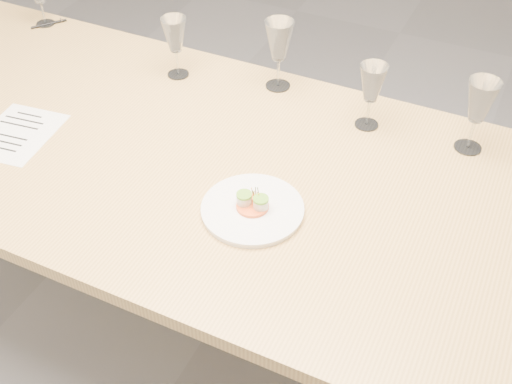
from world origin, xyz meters
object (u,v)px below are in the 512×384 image
at_px(ballpoint_pen, 49,24).
at_px(wine_glass_4, 480,103).
at_px(dining_table, 203,176).
at_px(wine_glass_3, 372,85).
at_px(recipe_sheet, 17,134).
at_px(wine_glass_1, 175,36).
at_px(wine_glass_2, 279,42).
at_px(dinner_plate, 253,209).

distance_m(ballpoint_pen, wine_glass_4, 1.52).
xyz_separation_m(dining_table, wine_glass_4, (0.65, 0.35, 0.22)).
distance_m(dining_table, ballpoint_pen, 0.97).
relative_size(dining_table, wine_glass_3, 12.24).
bearing_deg(dining_table, ballpoint_pen, 153.80).
distance_m(recipe_sheet, wine_glass_1, 0.55).
relative_size(ballpoint_pen, wine_glass_4, 0.51).
bearing_deg(wine_glass_3, wine_glass_1, 179.97).
bearing_deg(ballpoint_pen, dining_table, -80.44).
height_order(dining_table, recipe_sheet, recipe_sheet).
distance_m(recipe_sheet, wine_glass_3, 1.01).
bearing_deg(wine_glass_3, ballpoint_pen, 175.80).
bearing_deg(dining_table, wine_glass_2, 83.88).
bearing_deg(recipe_sheet, wine_glass_1, 54.61).
bearing_deg(recipe_sheet, wine_glass_4, 15.49).
xyz_separation_m(recipe_sheet, wine_glass_1, (0.25, 0.47, 0.14)).
bearing_deg(dining_table, recipe_sheet, -165.57).
bearing_deg(wine_glass_2, wine_glass_3, -13.70).
xyz_separation_m(dining_table, wine_glass_1, (-0.27, 0.34, 0.21)).
xyz_separation_m(wine_glass_1, wine_glass_2, (0.32, 0.08, 0.02)).
bearing_deg(wine_glass_4, wine_glass_3, -176.43).
xyz_separation_m(dinner_plate, wine_glass_4, (0.43, 0.49, 0.14)).
bearing_deg(ballpoint_pen, wine_glass_4, -56.97).
relative_size(dinner_plate, recipe_sheet, 0.93).
relative_size(recipe_sheet, wine_glass_1, 1.40).
bearing_deg(ballpoint_pen, dinner_plate, -81.53).
height_order(dining_table, wine_glass_2, wine_glass_2).
height_order(recipe_sheet, wine_glass_3, wine_glass_3).
distance_m(ballpoint_pen, wine_glass_2, 0.92).
relative_size(dinner_plate, wine_glass_4, 1.19).
distance_m(wine_glass_2, wine_glass_4, 0.61).
height_order(dining_table, wine_glass_1, wine_glass_1).
relative_size(ballpoint_pen, wine_glass_1, 0.56).
xyz_separation_m(recipe_sheet, wine_glass_3, (0.89, 0.47, 0.14)).
height_order(dining_table, wine_glass_3, wine_glass_3).
relative_size(dinner_plate, wine_glass_2, 1.16).
height_order(wine_glass_1, wine_glass_2, wine_glass_2).
distance_m(dinner_plate, wine_glass_1, 0.69).
relative_size(ballpoint_pen, wine_glass_2, 0.50).
bearing_deg(dinner_plate, recipe_sheet, -179.95).
xyz_separation_m(dinner_plate, wine_glass_3, (0.14, 0.47, 0.13)).
distance_m(ballpoint_pen, wine_glass_1, 0.62).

